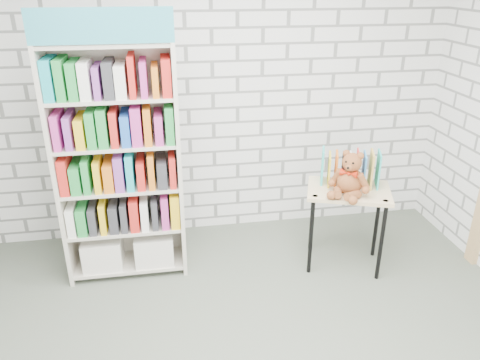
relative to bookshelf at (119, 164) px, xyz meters
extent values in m
cube|color=silver|center=(0.84, 0.64, 0.39)|extent=(4.50, 0.02, 2.80)
cube|color=beige|center=(-0.48, -0.01, -0.02)|extent=(0.03, 0.38, 1.97)
cube|color=beige|center=(0.48, -0.01, -0.02)|extent=(0.03, 0.38, 1.97)
cube|color=beige|center=(0.00, 0.18, -0.02)|extent=(0.99, 0.02, 1.97)
cube|color=teal|center=(0.00, -0.19, 1.08)|extent=(0.99, 0.02, 0.24)
cube|color=beige|center=(0.00, -0.01, -0.94)|extent=(0.92, 0.36, 0.03)
cube|color=beige|center=(0.00, -0.01, -0.57)|extent=(0.92, 0.36, 0.03)
cube|color=beige|center=(0.00, -0.01, -0.20)|extent=(0.92, 0.36, 0.03)
cube|color=beige|center=(0.00, -0.01, 0.17)|extent=(0.92, 0.36, 0.03)
cube|color=beige|center=(0.00, -0.01, 0.55)|extent=(0.92, 0.36, 0.03)
cube|color=beige|center=(0.00, -0.01, 0.94)|extent=(0.92, 0.36, 0.03)
cube|color=silver|center=(-0.22, -0.01, -0.80)|extent=(0.33, 0.32, 0.26)
cube|color=silver|center=(0.22, -0.01, -0.80)|extent=(0.33, 0.32, 0.26)
cube|color=#BF338C|center=(0.00, -0.02, -0.43)|extent=(0.92, 0.32, 0.26)
cube|color=#19A5B2|center=(0.00, -0.02, -0.05)|extent=(0.92, 0.32, 0.26)
cube|color=white|center=(0.00, -0.02, 0.32)|extent=(0.92, 0.32, 0.26)
cube|color=purple|center=(0.00, -0.02, 0.69)|extent=(0.92, 0.32, 0.26)
cube|color=#D5B480|center=(1.89, -0.24, -0.28)|extent=(0.81, 0.68, 0.03)
cylinder|color=black|center=(1.55, -0.32, -0.65)|extent=(0.03, 0.03, 0.71)
cylinder|color=black|center=(1.67, 0.03, -0.65)|extent=(0.03, 0.03, 0.71)
cylinder|color=black|center=(2.10, -0.51, -0.65)|extent=(0.03, 0.03, 0.71)
cylinder|color=black|center=(2.22, -0.16, -0.65)|extent=(0.03, 0.03, 0.71)
cylinder|color=black|center=(1.57, -0.32, -0.27)|extent=(0.05, 0.05, 0.01)
cylinder|color=black|center=(2.10, -0.50, -0.27)|extent=(0.05, 0.05, 0.01)
cube|color=#2AB7AD|center=(1.70, -0.06, -0.12)|extent=(0.08, 0.21, 0.29)
cube|color=yellow|center=(1.76, -0.08, -0.12)|extent=(0.08, 0.21, 0.29)
cube|color=orange|center=(1.81, -0.10, -0.12)|extent=(0.08, 0.21, 0.29)
cube|color=black|center=(1.87, -0.12, -0.12)|extent=(0.08, 0.21, 0.29)
cube|color=white|center=(1.92, -0.14, -0.12)|extent=(0.08, 0.21, 0.29)
cube|color=red|center=(1.98, -0.15, -0.12)|extent=(0.08, 0.21, 0.29)
cube|color=#378CCE|center=(2.04, -0.17, -0.12)|extent=(0.08, 0.21, 0.29)
cube|color=gold|center=(2.09, -0.19, -0.12)|extent=(0.08, 0.21, 0.29)
cube|color=#2AB7AD|center=(2.15, -0.21, -0.12)|extent=(0.08, 0.21, 0.29)
ellipsoid|color=brown|center=(1.86, -0.32, -0.16)|extent=(0.22, 0.19, 0.22)
sphere|color=brown|center=(1.85, -0.32, 0.01)|extent=(0.16, 0.16, 0.16)
sphere|color=brown|center=(1.82, -0.27, 0.08)|extent=(0.06, 0.06, 0.06)
sphere|color=brown|center=(1.91, -0.35, 0.08)|extent=(0.06, 0.06, 0.06)
sphere|color=brown|center=(1.81, -0.37, -0.01)|extent=(0.06, 0.06, 0.06)
sphere|color=black|center=(1.79, -0.36, 0.03)|extent=(0.02, 0.02, 0.02)
sphere|color=black|center=(1.83, -0.39, 0.03)|extent=(0.02, 0.02, 0.02)
sphere|color=black|center=(1.79, -0.39, 0.00)|extent=(0.02, 0.02, 0.02)
cylinder|color=brown|center=(1.76, -0.26, -0.12)|extent=(0.10, 0.13, 0.16)
cylinder|color=brown|center=(1.93, -0.41, -0.12)|extent=(0.13, 0.09, 0.16)
sphere|color=brown|center=(1.72, -0.26, -0.19)|extent=(0.06, 0.06, 0.06)
sphere|color=brown|center=(1.94, -0.44, -0.19)|extent=(0.06, 0.06, 0.06)
cylinder|color=brown|center=(1.74, -0.36, -0.22)|extent=(0.12, 0.18, 0.09)
cylinder|color=brown|center=(1.83, -0.44, -0.22)|extent=(0.18, 0.14, 0.09)
sphere|color=brown|center=(1.67, -0.40, -0.23)|extent=(0.08, 0.08, 0.08)
sphere|color=brown|center=(1.81, -0.52, -0.23)|extent=(0.08, 0.08, 0.08)
cone|color=#B5210B|center=(1.79, -0.35, -0.06)|extent=(0.09, 0.09, 0.06)
cone|color=#B5210B|center=(1.84, -0.39, -0.06)|extent=(0.09, 0.09, 0.06)
sphere|color=#B5210B|center=(1.81, -0.37, -0.06)|extent=(0.03, 0.03, 0.03)
camera|label=1|loc=(0.37, -3.63, 1.41)|focal=35.00mm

